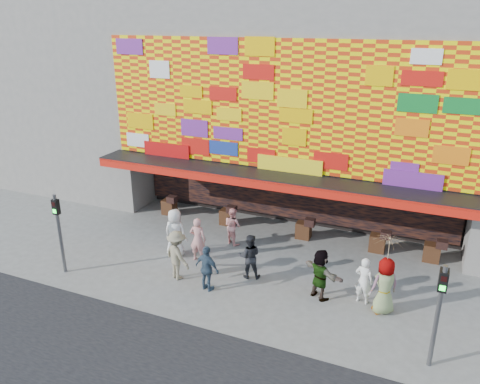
{
  "coord_description": "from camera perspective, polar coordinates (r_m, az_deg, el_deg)",
  "views": [
    {
      "loc": [
        5.52,
        -12.72,
        8.69
      ],
      "look_at": [
        -0.78,
        2.0,
        2.69
      ],
      "focal_mm": 35.0,
      "sensor_mm": 36.0,
      "label": 1
    }
  ],
  "objects": [
    {
      "name": "signal_right",
      "position": [
        13.15,
        23.1,
        -12.61
      ],
      "size": [
        0.22,
        0.2,
        3.0
      ],
      "color": "#59595B",
      "rests_on": "ground"
    },
    {
      "name": "ped_i",
      "position": [
        18.96,
        -0.89,
        -4.14
      ],
      "size": [
        0.93,
        0.86,
        1.54
      ],
      "primitive_type": "imported",
      "rotation": [
        0.0,
        0.0,
        2.68
      ],
      "color": "pink",
      "rests_on": "ground"
    },
    {
      "name": "ped_g",
      "position": [
        15.33,
        17.21,
        -10.88
      ],
      "size": [
        1.09,
        1.01,
        1.86
      ],
      "primitive_type": "imported",
      "rotation": [
        0.0,
        0.0,
        3.77
      ],
      "color": "gray",
      "rests_on": "ground"
    },
    {
      "name": "ped_e",
      "position": [
        15.86,
        -4.03,
        -9.29
      ],
      "size": [
        1.02,
        0.6,
        1.63
      ],
      "primitive_type": "imported",
      "rotation": [
        0.0,
        0.0,
        2.91
      ],
      "color": "#394F64",
      "rests_on": "ground"
    },
    {
      "name": "shop_building",
      "position": [
        21.89,
        8.42,
        11.24
      ],
      "size": [
        15.2,
        9.4,
        10.0
      ],
      "color": "gray",
      "rests_on": "ground"
    },
    {
      "name": "parasol",
      "position": [
        14.75,
        17.7,
        -6.82
      ],
      "size": [
        1.31,
        1.32,
        1.86
      ],
      "color": "beige",
      "rests_on": "ground"
    },
    {
      "name": "neighbor_left",
      "position": [
        27.92,
        -19.12,
        13.94
      ],
      "size": [
        11.0,
        8.0,
        12.0
      ],
      "primitive_type": "cube",
      "color": "gray",
      "rests_on": "ground"
    },
    {
      "name": "ped_f",
      "position": [
        15.61,
        9.77,
        -9.86
      ],
      "size": [
        1.65,
        1.28,
        1.74
      ],
      "primitive_type": "imported",
      "rotation": [
        0.0,
        0.0,
        2.6
      ],
      "color": "gray",
      "rests_on": "ground"
    },
    {
      "name": "ped_b",
      "position": [
        17.69,
        -5.16,
        -5.78
      ],
      "size": [
        0.68,
        0.5,
        1.74
      ],
      "primitive_type": "imported",
      "rotation": [
        0.0,
        0.0,
        3.27
      ],
      "color": "tan",
      "rests_on": "ground"
    },
    {
      "name": "ped_c",
      "position": [
        16.56,
        1.16,
        -7.84
      ],
      "size": [
        0.96,
        0.85,
        1.64
      ],
      "primitive_type": "imported",
      "rotation": [
        0.0,
        0.0,
        3.48
      ],
      "color": "black",
      "rests_on": "ground"
    },
    {
      "name": "ped_d",
      "position": [
        16.59,
        -7.67,
        -7.64
      ],
      "size": [
        1.34,
        1.1,
        1.81
      ],
      "primitive_type": "imported",
      "rotation": [
        0.0,
        0.0,
        2.7
      ],
      "color": "gray",
      "rests_on": "ground"
    },
    {
      "name": "ground",
      "position": [
        16.36,
        -0.26,
        -11.53
      ],
      "size": [
        90.0,
        90.0,
        0.0
      ],
      "primitive_type": "plane",
      "color": "slate",
      "rests_on": "ground"
    },
    {
      "name": "ped_h",
      "position": [
        15.71,
        14.85,
        -10.38
      ],
      "size": [
        0.64,
        0.48,
        1.6
      ],
      "primitive_type": "imported",
      "rotation": [
        0.0,
        0.0,
        2.97
      ],
      "color": "white",
      "rests_on": "ground"
    },
    {
      "name": "ped_a",
      "position": [
        18.13,
        -7.9,
        -4.94
      ],
      "size": [
        0.93,
        0.6,
        1.9
      ],
      "primitive_type": "imported",
      "rotation": [
        0.0,
        0.0,
        3.14
      ],
      "color": "silver",
      "rests_on": "ground"
    },
    {
      "name": "signal_left",
      "position": [
        17.6,
        -21.24,
        -3.77
      ],
      "size": [
        0.22,
        0.2,
        3.0
      ],
      "color": "#59595B",
      "rests_on": "ground"
    }
  ]
}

